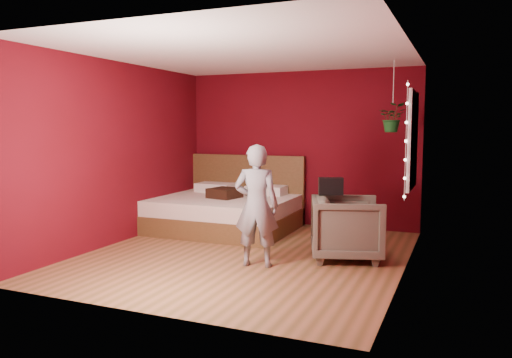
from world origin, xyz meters
The scene contains 10 objects.
floor centered at (0.00, 0.00, 0.00)m, with size 4.50×4.50×0.00m, color #995F3D.
room_walls centered at (0.00, 0.00, 1.68)m, with size 4.04×4.54×2.62m.
window centered at (1.97, 0.90, 1.50)m, with size 0.05×0.97×1.27m.
fairy_lights centered at (1.94, 0.37, 1.50)m, with size 0.04×0.04×1.45m.
bed centered at (-0.95, 1.39, 0.31)m, with size 2.14×1.82×1.18m.
person centered at (0.33, -0.44, 0.73)m, with size 0.54×0.35×1.47m, color slate.
armchair centered at (1.26, 0.30, 0.40)m, with size 0.85×0.88×0.80m, color #625D4D.
handbag centered at (1.01, 0.42, 0.91)m, with size 0.31×0.16×0.22m, color black.
throw_pillow centered at (-0.94, 1.26, 0.61)m, with size 0.44×0.44×0.15m, color black.
hanging_plant centered at (1.64, 1.39, 1.80)m, with size 0.40×0.36×1.01m.
Camera 1 is at (2.60, -5.86, 1.67)m, focal length 35.00 mm.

